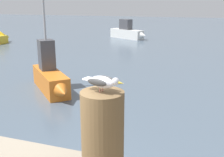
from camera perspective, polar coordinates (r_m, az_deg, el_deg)
mooring_post at (r=2.43m, az=-1.97°, el=-12.16°), size 0.37×0.37×0.83m
seagull at (r=2.24m, az=-1.95°, el=-0.67°), size 0.39×0.19×0.14m
boat_orange at (r=9.88m, az=-12.62°, el=0.40°), size 2.69×2.67×4.59m
boat_white at (r=24.37m, az=3.37°, el=9.60°), size 3.85×2.68×1.66m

